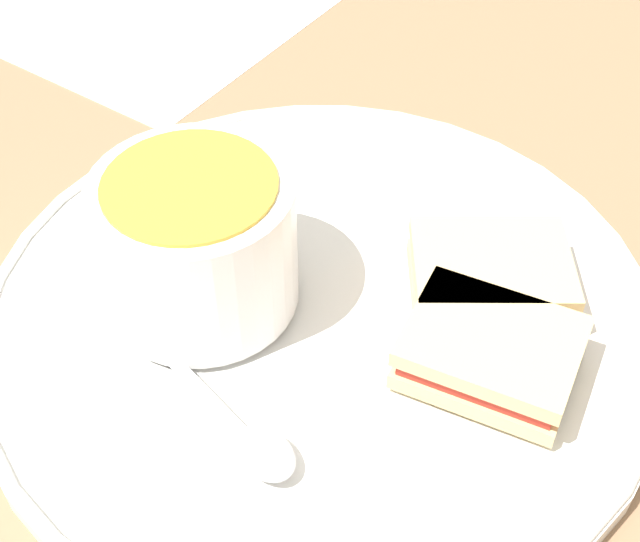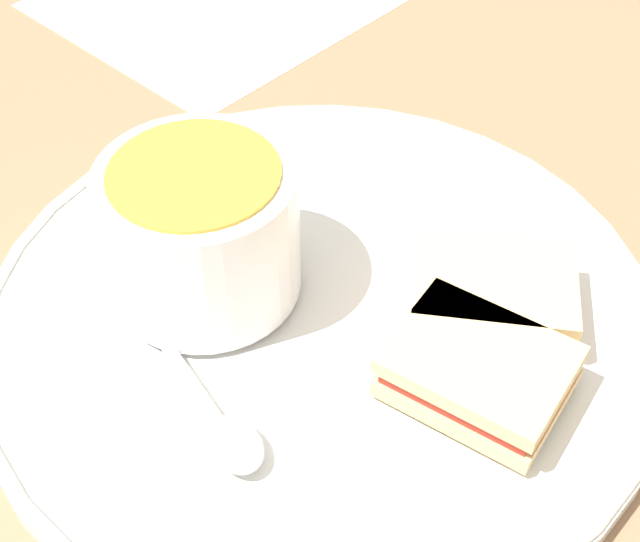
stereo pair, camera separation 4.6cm
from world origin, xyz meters
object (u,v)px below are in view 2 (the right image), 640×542
Objects in this scene: spoon at (225,430)px; sandwich_half_far at (493,293)px; soup_bowl at (201,230)px; sandwich_half_near at (478,371)px.

sandwich_half_far is at bearing 87.42° from spoon.
sandwich_half_far reaches higher than spoon.
soup_bowl is 0.10m from spoon.
spoon is at bearing 158.87° from soup_bowl.
sandwich_half_near is (-0.04, -0.12, 0.01)m from spoon.
soup_bowl is at bearing 156.93° from spoon.
soup_bowl is 0.16m from sandwich_half_near.
soup_bowl is 1.00× the size of sandwich_half_near.
spoon is 0.12m from sandwich_half_near.
soup_bowl reaches higher than spoon.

